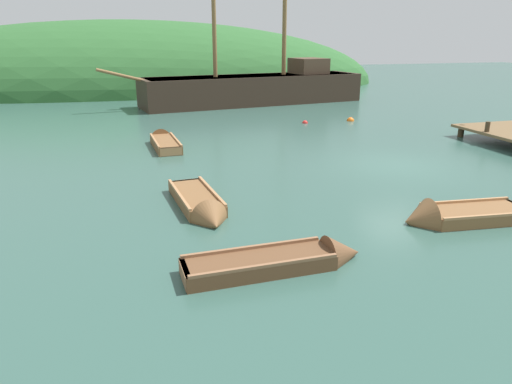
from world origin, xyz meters
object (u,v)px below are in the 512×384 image
at_px(sailing_ship, 256,93).
at_px(rowboat_center, 164,143).
at_px(rowboat_far, 201,206).
at_px(rowboat_near_dock, 455,218).
at_px(rowboat_portside, 285,263).
at_px(buoy_red, 305,123).
at_px(buoy_orange, 350,121).

xyz_separation_m(sailing_ship, rowboat_center, (-7.67, -12.03, -0.63)).
bearing_deg(rowboat_center, rowboat_far, 178.65).
distance_m(rowboat_near_dock, rowboat_portside, 5.24).
bearing_deg(buoy_red, rowboat_portside, -113.11).
bearing_deg(sailing_ship, rowboat_portside, 66.93).
xyz_separation_m(rowboat_portside, buoy_orange, (9.57, 15.87, -0.10)).
distance_m(sailing_ship, rowboat_near_dock, 23.22).
bearing_deg(rowboat_portside, rowboat_center, 94.41).
bearing_deg(rowboat_far, buoy_orange, 133.61).
height_order(buoy_orange, buoy_red, buoy_orange).
distance_m(rowboat_far, rowboat_center, 8.46).
distance_m(rowboat_far, rowboat_near_dock, 6.79).
relative_size(rowboat_portside, buoy_red, 12.36).
bearing_deg(buoy_orange, rowboat_far, -131.70).
distance_m(rowboat_center, rowboat_portside, 12.40).
relative_size(rowboat_far, buoy_red, 11.59).
bearing_deg(rowboat_far, rowboat_near_dock, 62.02).
xyz_separation_m(sailing_ship, rowboat_portside, (-6.35, -24.36, -0.65)).
relative_size(rowboat_far, buoy_orange, 8.72).
height_order(rowboat_portside, buoy_orange, rowboat_portside).
distance_m(rowboat_far, buoy_orange, 16.07).
bearing_deg(sailing_ship, rowboat_far, 61.50).
xyz_separation_m(rowboat_far, rowboat_near_dock, (6.23, -2.68, -0.01)).
height_order(rowboat_center, rowboat_portside, rowboat_center).
bearing_deg(rowboat_center, buoy_red, -68.95).
bearing_deg(rowboat_near_dock, rowboat_portside, 18.66).
height_order(rowboat_center, buoy_orange, rowboat_center).
xyz_separation_m(rowboat_far, rowboat_portside, (1.12, -3.87, -0.00)).
relative_size(rowboat_near_dock, buoy_orange, 8.24).
bearing_deg(rowboat_near_dock, buoy_red, -90.90).
bearing_deg(rowboat_far, rowboat_portside, 11.52).
relative_size(sailing_ship, buoy_orange, 44.27).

